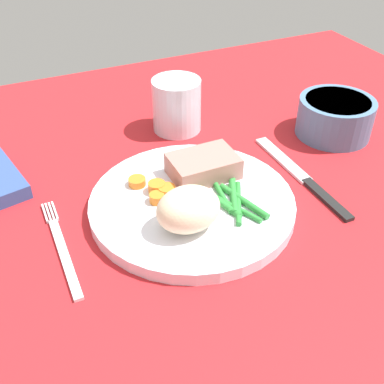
# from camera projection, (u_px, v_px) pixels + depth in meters

# --- Properties ---
(dining_table) EXTENTS (1.20, 0.90, 0.02)m
(dining_table) POSITION_uv_depth(u_px,v_px,m) (168.00, 211.00, 0.59)
(dining_table) COLOR red
(dining_table) RESTS_ON ground
(dinner_plate) EXTENTS (0.25, 0.25, 0.02)m
(dinner_plate) POSITION_uv_depth(u_px,v_px,m) (192.00, 204.00, 0.57)
(dinner_plate) COLOR white
(dinner_plate) RESTS_ON dining_table
(meat_portion) EXTENTS (0.08, 0.06, 0.03)m
(meat_portion) POSITION_uv_depth(u_px,v_px,m) (203.00, 166.00, 0.60)
(meat_portion) COLOR #B2756B
(meat_portion) RESTS_ON dinner_plate
(mashed_potatoes) EXTENTS (0.07, 0.06, 0.05)m
(mashed_potatoes) POSITION_uv_depth(u_px,v_px,m) (190.00, 209.00, 0.51)
(mashed_potatoes) COLOR beige
(mashed_potatoes) RESTS_ON dinner_plate
(carrot_slices) EXTENTS (0.05, 0.06, 0.01)m
(carrot_slices) POSITION_uv_depth(u_px,v_px,m) (158.00, 189.00, 0.57)
(carrot_slices) COLOR orange
(carrot_slices) RESTS_ON dinner_plate
(green_beans) EXTENTS (0.06, 0.11, 0.01)m
(green_beans) POSITION_uv_depth(u_px,v_px,m) (230.00, 199.00, 0.56)
(green_beans) COLOR #2D8C38
(green_beans) RESTS_ON dinner_plate
(fork) EXTENTS (0.01, 0.17, 0.00)m
(fork) POSITION_uv_depth(u_px,v_px,m) (61.00, 247.00, 0.52)
(fork) COLOR silver
(fork) RESTS_ON dining_table
(knife) EXTENTS (0.02, 0.20, 0.01)m
(knife) POSITION_uv_depth(u_px,v_px,m) (302.00, 177.00, 0.63)
(knife) COLOR black
(knife) RESTS_ON dining_table
(water_glass) EXTENTS (0.07, 0.07, 0.08)m
(water_glass) POSITION_uv_depth(u_px,v_px,m) (177.00, 108.00, 0.71)
(water_glass) COLOR silver
(water_glass) RESTS_ON dining_table
(salad_bowl) EXTENTS (0.11, 0.11, 0.06)m
(salad_bowl) POSITION_uv_depth(u_px,v_px,m) (335.00, 115.00, 0.70)
(salad_bowl) COLOR #4C7299
(salad_bowl) RESTS_ON dining_table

